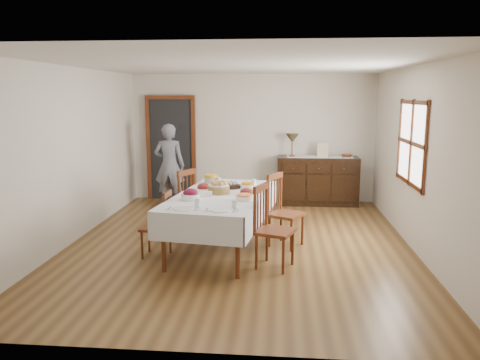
# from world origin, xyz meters

# --- Properties ---
(ground) EXTENTS (6.00, 6.00, 0.00)m
(ground) POSITION_xyz_m (0.00, 0.00, 0.00)
(ground) COLOR brown
(room_shell) EXTENTS (5.02, 6.02, 2.65)m
(room_shell) POSITION_xyz_m (-0.15, 0.42, 1.64)
(room_shell) COLOR silver
(room_shell) RESTS_ON ground
(dining_table) EXTENTS (1.51, 2.50, 0.81)m
(dining_table) POSITION_xyz_m (-0.23, -0.26, 0.72)
(dining_table) COLOR silver
(dining_table) RESTS_ON ground
(chair_left_near) EXTENTS (0.39, 0.39, 0.91)m
(chair_left_near) POSITION_xyz_m (-1.04, -0.62, 0.46)
(chair_left_near) COLOR #552611
(chair_left_near) RESTS_ON ground
(chair_left_far) EXTENTS (0.60, 0.60, 1.07)m
(chair_left_far) POSITION_xyz_m (-0.96, 0.33, 0.54)
(chair_left_far) COLOR #552611
(chair_left_far) RESTS_ON ground
(chair_right_near) EXTENTS (0.57, 0.57, 1.07)m
(chair_right_near) POSITION_xyz_m (0.48, -0.88, 0.54)
(chair_right_near) COLOR #552611
(chair_right_near) RESTS_ON ground
(chair_right_far) EXTENTS (0.60, 0.60, 1.06)m
(chair_right_far) POSITION_xyz_m (0.64, 0.01, 0.54)
(chair_right_far) COLOR #552611
(chair_right_far) RESTS_ON ground
(sideboard) EXTENTS (1.61, 0.58, 0.96)m
(sideboard) POSITION_xyz_m (1.33, 2.72, 0.48)
(sideboard) COLOR black
(sideboard) RESTS_ON ground
(person) EXTENTS (0.55, 0.36, 1.75)m
(person) POSITION_xyz_m (-1.58, 2.24, 0.88)
(person) COLOR slate
(person) RESTS_ON ground
(bread_basket) EXTENTS (0.31, 0.31, 0.18)m
(bread_basket) POSITION_xyz_m (-0.28, -0.20, 0.89)
(bread_basket) COLOR olive
(bread_basket) RESTS_ON dining_table
(egg_basket) EXTENTS (0.28, 0.28, 0.10)m
(egg_basket) POSITION_xyz_m (-0.14, 0.19, 0.84)
(egg_basket) COLOR black
(egg_basket) RESTS_ON dining_table
(ham_platter_a) EXTENTS (0.27, 0.27, 0.11)m
(ham_platter_a) POSITION_xyz_m (-0.54, 0.05, 0.84)
(ham_platter_a) COLOR white
(ham_platter_a) RESTS_ON dining_table
(ham_platter_b) EXTENTS (0.33, 0.33, 0.11)m
(ham_platter_b) POSITION_xyz_m (0.13, -0.26, 0.84)
(ham_platter_b) COLOR white
(ham_platter_b) RESTS_ON dining_table
(beet_bowl) EXTENTS (0.25, 0.25, 0.15)m
(beet_bowl) POSITION_xyz_m (-0.60, -0.65, 0.87)
(beet_bowl) COLOR white
(beet_bowl) RESTS_ON dining_table
(carrot_bowl) EXTENTS (0.21, 0.21, 0.10)m
(carrot_bowl) POSITION_xyz_m (0.11, 0.16, 0.85)
(carrot_bowl) COLOR white
(carrot_bowl) RESTS_ON dining_table
(pineapple_bowl) EXTENTS (0.21, 0.21, 0.14)m
(pineapple_bowl) POSITION_xyz_m (-0.50, 0.56, 0.88)
(pineapple_bowl) COLOR tan
(pineapple_bowl) RESTS_ON dining_table
(casserole_dish) EXTENTS (0.24, 0.24, 0.08)m
(casserole_dish) POSITION_xyz_m (0.12, -0.61, 0.85)
(casserole_dish) COLOR white
(casserole_dish) RESTS_ON dining_table
(butter_dish) EXTENTS (0.15, 0.11, 0.07)m
(butter_dish) POSITION_xyz_m (-0.41, -0.43, 0.84)
(butter_dish) COLOR white
(butter_dish) RESTS_ON dining_table
(setting_left) EXTENTS (0.44, 0.31, 0.10)m
(setting_left) POSITION_xyz_m (-0.54, -1.12, 0.83)
(setting_left) COLOR white
(setting_left) RESTS_ON dining_table
(setting_right) EXTENTS (0.44, 0.31, 0.10)m
(setting_right) POSITION_xyz_m (-0.07, -1.16, 0.83)
(setting_right) COLOR white
(setting_right) RESTS_ON dining_table
(glass_far_a) EXTENTS (0.06, 0.06, 0.10)m
(glass_far_a) POSITION_xyz_m (-0.37, 0.50, 0.86)
(glass_far_a) COLOR white
(glass_far_a) RESTS_ON dining_table
(glass_far_b) EXTENTS (0.07, 0.07, 0.09)m
(glass_far_b) POSITION_xyz_m (0.19, 0.44, 0.86)
(glass_far_b) COLOR white
(glass_far_b) RESTS_ON dining_table
(runner) EXTENTS (1.30, 0.35, 0.01)m
(runner) POSITION_xyz_m (1.37, 2.72, 0.97)
(runner) COLOR silver
(runner) RESTS_ON sideboard
(table_lamp) EXTENTS (0.26, 0.26, 0.46)m
(table_lamp) POSITION_xyz_m (0.81, 2.69, 1.32)
(table_lamp) COLOR brown
(table_lamp) RESTS_ON sideboard
(picture_frame) EXTENTS (0.22, 0.08, 0.28)m
(picture_frame) POSITION_xyz_m (1.42, 2.66, 1.10)
(picture_frame) COLOR #C6B695
(picture_frame) RESTS_ON sideboard
(deco_bowl) EXTENTS (0.20, 0.20, 0.06)m
(deco_bowl) POSITION_xyz_m (1.90, 2.73, 0.99)
(deco_bowl) COLOR #552611
(deco_bowl) RESTS_ON sideboard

